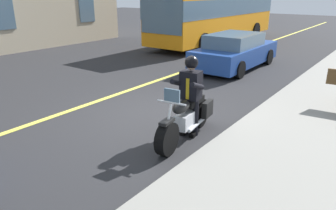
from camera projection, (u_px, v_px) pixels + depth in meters
ground_plane at (157, 114)px, 8.09m from camera, size 80.00×80.00×0.00m
lane_center_stripe at (103, 99)px, 9.20m from camera, size 60.00×0.16×0.01m
motorcycle_main at (186, 118)px, 6.67m from camera, size 2.22×0.79×1.26m
rider_main at (191, 89)px, 6.63m from camera, size 0.68×0.61×1.74m
bus_far at (217, 10)px, 18.88m from camera, size 11.05×2.70×3.30m
car_dark at (235, 51)px, 12.73m from camera, size 4.60×1.92×1.40m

